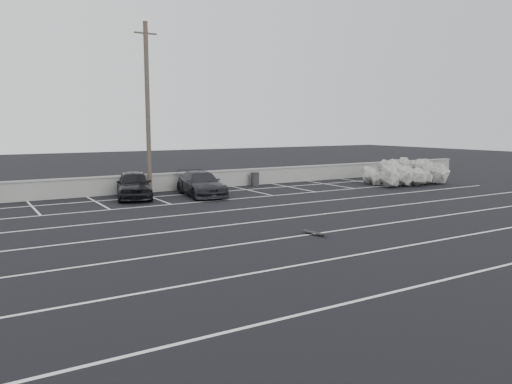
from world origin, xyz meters
TOP-DOWN VIEW (x-y plane):
  - ground at (0.00, 0.00)m, footprint 120.00×120.00m
  - seawall at (0.00, 14.00)m, footprint 50.00×0.45m
  - stall_lines at (-0.08, 4.41)m, footprint 36.00×20.05m
  - car_left at (-2.94, 11.98)m, footprint 2.82×4.66m
  - car_right at (0.54, 10.99)m, footprint 2.41×4.80m
  - utility_pole at (-1.64, 13.20)m, footprint 1.27×0.25m
  - trash_bin at (5.39, 13.29)m, footprint 0.60×0.60m
  - riprap_pile at (14.48, 9.01)m, footprint 6.02×4.36m
  - skateboard at (-0.19, -0.16)m, footprint 0.41×0.84m

SIDE VIEW (x-z plane):
  - ground at x=0.00m, z-range 0.00..0.00m
  - stall_lines at x=-0.08m, z-range 0.00..0.01m
  - skateboard at x=-0.19m, z-range 0.03..0.13m
  - trash_bin at x=5.39m, z-range 0.01..0.88m
  - seawall at x=0.00m, z-range 0.02..1.08m
  - riprap_pile at x=14.48m, z-range -0.16..1.38m
  - car_right at x=0.54m, z-range 0.00..1.34m
  - car_left at x=-2.94m, z-range 0.00..1.48m
  - utility_pole at x=-1.64m, z-range 0.06..9.56m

